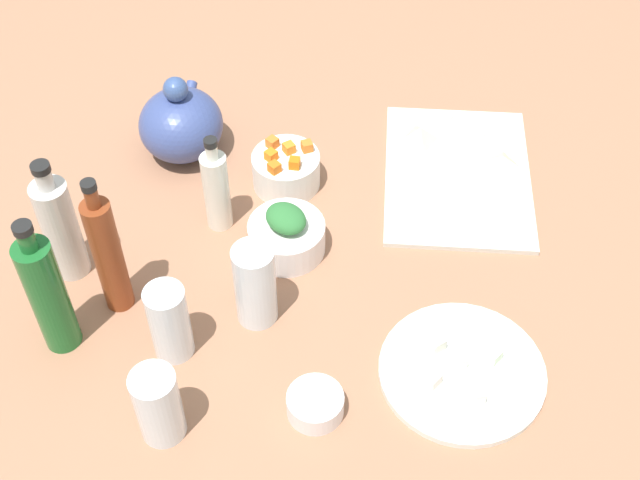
{
  "coord_description": "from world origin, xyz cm",
  "views": [
    {
      "loc": [
        -91.54,
        -14.74,
        112.09
      ],
      "look_at": [
        0.0,
        0.0,
        8.0
      ],
      "focal_mm": 48.53,
      "sensor_mm": 36.0,
      "label": 1
    }
  ],
  "objects_px": {
    "bowl_small_side": "(315,404)",
    "drinking_glass_0": "(169,322)",
    "teapot": "(181,124)",
    "bottle_1": "(47,294)",
    "bottle_2": "(60,227)",
    "bowl_carrots": "(286,170)",
    "drinking_glass_1": "(158,405)",
    "bottle_3": "(108,254)",
    "cutting_board": "(457,176)",
    "plate_tofu": "(462,372)",
    "bottle_0": "(216,189)",
    "drinking_glass_2": "(255,285)",
    "bowl_greens": "(287,237)"
  },
  "relations": [
    {
      "from": "bottle_1",
      "to": "drinking_glass_1",
      "type": "distance_m",
      "value": 0.24
    },
    {
      "from": "plate_tofu",
      "to": "bottle_0",
      "type": "height_order",
      "value": "bottle_0"
    },
    {
      "from": "drinking_glass_2",
      "to": "bottle_1",
      "type": "bearing_deg",
      "value": 108.25
    },
    {
      "from": "plate_tofu",
      "to": "bowl_small_side",
      "type": "height_order",
      "value": "bowl_small_side"
    },
    {
      "from": "bowl_carrots",
      "to": "teapot",
      "type": "height_order",
      "value": "teapot"
    },
    {
      "from": "bottle_2",
      "to": "bottle_3",
      "type": "distance_m",
      "value": 0.11
    },
    {
      "from": "bottle_2",
      "to": "bottle_3",
      "type": "bearing_deg",
      "value": -118.85
    },
    {
      "from": "bowl_small_side",
      "to": "plate_tofu",
      "type": "bearing_deg",
      "value": -64.72
    },
    {
      "from": "plate_tofu",
      "to": "bottle_0",
      "type": "relative_size",
      "value": 1.31
    },
    {
      "from": "cutting_board",
      "to": "bowl_greens",
      "type": "bearing_deg",
      "value": 128.58
    },
    {
      "from": "teapot",
      "to": "bottle_1",
      "type": "relative_size",
      "value": 0.67
    },
    {
      "from": "bowl_carrots",
      "to": "bottle_2",
      "type": "relative_size",
      "value": 0.52
    },
    {
      "from": "bowl_carrots",
      "to": "bottle_0",
      "type": "relative_size",
      "value": 0.63
    },
    {
      "from": "drinking_glass_0",
      "to": "bowl_greens",
      "type": "bearing_deg",
      "value": -30.13
    },
    {
      "from": "drinking_glass_0",
      "to": "teapot",
      "type": "bearing_deg",
      "value": 13.15
    },
    {
      "from": "bowl_greens",
      "to": "drinking_glass_2",
      "type": "height_order",
      "value": "drinking_glass_2"
    },
    {
      "from": "bowl_carrots",
      "to": "drinking_glass_0",
      "type": "distance_m",
      "value": 0.39
    },
    {
      "from": "bowl_carrots",
      "to": "drinking_glass_1",
      "type": "height_order",
      "value": "drinking_glass_1"
    },
    {
      "from": "drinking_glass_1",
      "to": "drinking_glass_2",
      "type": "height_order",
      "value": "drinking_glass_2"
    },
    {
      "from": "bowl_small_side",
      "to": "drinking_glass_0",
      "type": "distance_m",
      "value": 0.24
    },
    {
      "from": "bowl_greens",
      "to": "bottle_3",
      "type": "relative_size",
      "value": 0.48
    },
    {
      "from": "bottle_3",
      "to": "drinking_glass_0",
      "type": "height_order",
      "value": "bottle_3"
    },
    {
      "from": "bottle_1",
      "to": "drinking_glass_2",
      "type": "distance_m",
      "value": 0.3
    },
    {
      "from": "plate_tofu",
      "to": "teapot",
      "type": "height_order",
      "value": "teapot"
    },
    {
      "from": "bottle_2",
      "to": "drinking_glass_1",
      "type": "relative_size",
      "value": 1.8
    },
    {
      "from": "bowl_small_side",
      "to": "cutting_board",
      "type": "bearing_deg",
      "value": -18.78
    },
    {
      "from": "bottle_1",
      "to": "bottle_3",
      "type": "xyz_separation_m",
      "value": [
        0.08,
        -0.06,
        0.0
      ]
    },
    {
      "from": "bottle_2",
      "to": "teapot",
      "type": "bearing_deg",
      "value": -19.16
    },
    {
      "from": "bottle_0",
      "to": "drinking_glass_2",
      "type": "xyz_separation_m",
      "value": [
        -0.18,
        -0.1,
        -0.01
      ]
    },
    {
      "from": "bottle_3",
      "to": "drinking_glass_0",
      "type": "bearing_deg",
      "value": -124.22
    },
    {
      "from": "bottle_3",
      "to": "drinking_glass_0",
      "type": "xyz_separation_m",
      "value": [
        -0.07,
        -0.11,
        -0.05
      ]
    },
    {
      "from": "cutting_board",
      "to": "bottle_2",
      "type": "distance_m",
      "value": 0.69
    },
    {
      "from": "bottle_1",
      "to": "bottle_2",
      "type": "xyz_separation_m",
      "value": [
        0.14,
        0.04,
        -0.01
      ]
    },
    {
      "from": "bottle_2",
      "to": "drinking_glass_0",
      "type": "height_order",
      "value": "bottle_2"
    },
    {
      "from": "drinking_glass_0",
      "to": "bottle_2",
      "type": "bearing_deg",
      "value": 58.24
    },
    {
      "from": "bottle_0",
      "to": "drinking_glass_0",
      "type": "relative_size",
      "value": 1.39
    },
    {
      "from": "teapot",
      "to": "bowl_carrots",
      "type": "bearing_deg",
      "value": -105.26
    },
    {
      "from": "bowl_carrots",
      "to": "bowl_greens",
      "type": "bearing_deg",
      "value": -169.02
    },
    {
      "from": "bowl_greens",
      "to": "drinking_glass_0",
      "type": "bearing_deg",
      "value": 149.87
    },
    {
      "from": "bowl_small_side",
      "to": "drinking_glass_1",
      "type": "bearing_deg",
      "value": 106.9
    },
    {
      "from": "teapot",
      "to": "drinking_glass_1",
      "type": "bearing_deg",
      "value": -167.77
    },
    {
      "from": "bottle_0",
      "to": "bottle_3",
      "type": "bearing_deg",
      "value": 148.85
    },
    {
      "from": "plate_tofu",
      "to": "bottle_3",
      "type": "distance_m",
      "value": 0.56
    },
    {
      "from": "bottle_0",
      "to": "bottle_2",
      "type": "height_order",
      "value": "bottle_2"
    },
    {
      "from": "drinking_glass_2",
      "to": "bottle_2",
      "type": "bearing_deg",
      "value": 81.98
    },
    {
      "from": "bottle_0",
      "to": "drinking_glass_2",
      "type": "relative_size",
      "value": 1.27
    },
    {
      "from": "bowl_small_side",
      "to": "drinking_glass_1",
      "type": "relative_size",
      "value": 0.64
    },
    {
      "from": "cutting_board",
      "to": "bottle_2",
      "type": "xyz_separation_m",
      "value": [
        -0.31,
        0.61,
        0.09
      ]
    },
    {
      "from": "drinking_glass_0",
      "to": "bowl_carrots",
      "type": "bearing_deg",
      "value": -14.93
    },
    {
      "from": "bottle_3",
      "to": "drinking_glass_1",
      "type": "xyz_separation_m",
      "value": [
        -0.21,
        -0.13,
        -0.05
      ]
    }
  ]
}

